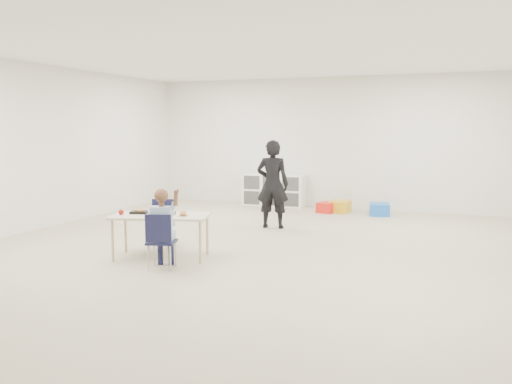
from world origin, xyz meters
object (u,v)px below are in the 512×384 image
at_px(chair_near, 162,241).
at_px(cubby_shelf, 274,190).
at_px(adult, 273,184).
at_px(child, 161,225).
at_px(table, 161,236).

height_order(chair_near, cubby_shelf, cubby_shelf).
bearing_deg(cubby_shelf, adult, -70.75).
relative_size(cubby_shelf, adult, 0.92).
relative_size(child, cubby_shelf, 0.79).
bearing_deg(adult, chair_near, 74.87).
bearing_deg(adult, table, 67.39).
distance_m(table, cubby_shelf, 5.11).
height_order(table, chair_near, chair_near).
height_order(chair_near, adult, adult).
xyz_separation_m(cubby_shelf, adult, (0.88, -2.51, 0.41)).
distance_m(chair_near, cubby_shelf, 5.60).
relative_size(table, chair_near, 2.00).
bearing_deg(chair_near, adult, 67.04).
bearing_deg(table, cubby_shelf, 76.00).
relative_size(child, adult, 0.72).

